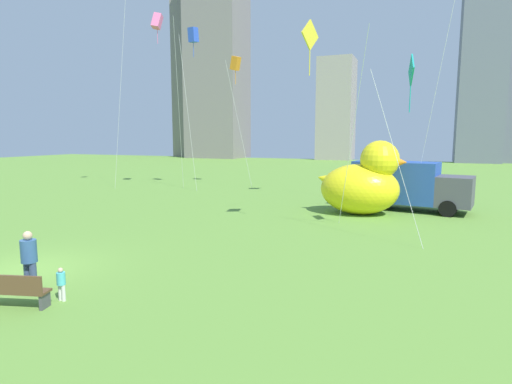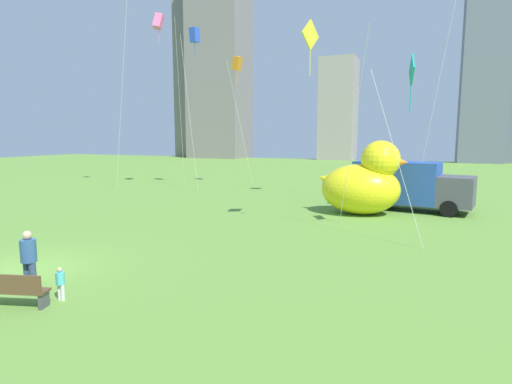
{
  "view_description": "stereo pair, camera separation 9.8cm",
  "coord_description": "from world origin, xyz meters",
  "px_view_note": "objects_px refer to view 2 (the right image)",
  "views": [
    {
      "loc": [
        11.81,
        -9.21,
        4.33
      ],
      "look_at": [
        5.62,
        6.11,
        2.12
      ],
      "focal_mm": 29.12,
      "sensor_mm": 36.0,
      "label": 1
    },
    {
      "loc": [
        11.9,
        -9.17,
        4.33
      ],
      "look_at": [
        5.62,
        6.11,
        2.12
      ],
      "focal_mm": 29.12,
      "sensor_mm": 36.0,
      "label": 2
    }
  ],
  "objects_px": {
    "person_child": "(60,282)",
    "kite_blue": "(195,36)",
    "kite_orange": "(237,64)",
    "park_bench": "(14,290)",
    "kite_teal": "(411,76)",
    "person_adult": "(29,258)",
    "kite_pink": "(159,23)",
    "giant_inflatable_duck": "(364,183)",
    "box_truck": "(409,186)",
    "kite_yellow": "(313,43)"
  },
  "relations": [
    {
      "from": "park_bench",
      "to": "kite_blue",
      "type": "xyz_separation_m",
      "value": [
        -8.01,
        22.81,
        11.77
      ]
    },
    {
      "from": "box_truck",
      "to": "kite_yellow",
      "type": "distance_m",
      "value": 11.09
    },
    {
      "from": "kite_teal",
      "to": "kite_pink",
      "type": "xyz_separation_m",
      "value": [
        -19.12,
        10.04,
        6.37
      ]
    },
    {
      "from": "person_adult",
      "to": "person_child",
      "type": "xyz_separation_m",
      "value": [
        1.34,
        -0.18,
        -0.46
      ]
    },
    {
      "from": "person_child",
      "to": "kite_yellow",
      "type": "height_order",
      "value": "kite_yellow"
    },
    {
      "from": "kite_orange",
      "to": "kite_yellow",
      "type": "bearing_deg",
      "value": -54.37
    },
    {
      "from": "kite_orange",
      "to": "kite_pink",
      "type": "xyz_separation_m",
      "value": [
        -4.83,
        -4.01,
        2.82
      ]
    },
    {
      "from": "park_bench",
      "to": "kite_blue",
      "type": "relative_size",
      "value": 0.13
    },
    {
      "from": "giant_inflatable_duck",
      "to": "kite_blue",
      "type": "height_order",
      "value": "kite_blue"
    },
    {
      "from": "person_adult",
      "to": "box_truck",
      "type": "bearing_deg",
      "value": 62.55
    },
    {
      "from": "kite_orange",
      "to": "kite_teal",
      "type": "height_order",
      "value": "kite_orange"
    },
    {
      "from": "kite_teal",
      "to": "kite_pink",
      "type": "distance_m",
      "value": 22.52
    },
    {
      "from": "giant_inflatable_duck",
      "to": "box_truck",
      "type": "relative_size",
      "value": 0.73
    },
    {
      "from": "box_truck",
      "to": "kite_teal",
      "type": "relative_size",
      "value": 0.9
    },
    {
      "from": "person_child",
      "to": "kite_blue",
      "type": "bearing_deg",
      "value": 111.6
    },
    {
      "from": "giant_inflatable_duck",
      "to": "kite_teal",
      "type": "height_order",
      "value": "kite_teal"
    },
    {
      "from": "giant_inflatable_duck",
      "to": "box_truck",
      "type": "height_order",
      "value": "giant_inflatable_duck"
    },
    {
      "from": "kite_orange",
      "to": "kite_blue",
      "type": "xyz_separation_m",
      "value": [
        -2.49,
        -2.58,
        1.91
      ]
    },
    {
      "from": "kite_orange",
      "to": "kite_teal",
      "type": "relative_size",
      "value": 1.44
    },
    {
      "from": "person_adult",
      "to": "box_truck",
      "type": "xyz_separation_m",
      "value": [
        9.28,
        17.86,
        0.5
      ]
    },
    {
      "from": "kite_orange",
      "to": "person_child",
      "type": "bearing_deg",
      "value": -75.79
    },
    {
      "from": "person_adult",
      "to": "kite_teal",
      "type": "bearing_deg",
      "value": 47.81
    },
    {
      "from": "box_truck",
      "to": "kite_pink",
      "type": "relative_size",
      "value": 0.49
    },
    {
      "from": "park_bench",
      "to": "giant_inflatable_duck",
      "type": "distance_m",
      "value": 17.69
    },
    {
      "from": "person_adult",
      "to": "kite_pink",
      "type": "relative_size",
      "value": 0.12
    },
    {
      "from": "giant_inflatable_duck",
      "to": "kite_yellow",
      "type": "xyz_separation_m",
      "value": [
        -1.58,
        -5.44,
        6.55
      ]
    },
    {
      "from": "person_child",
      "to": "box_truck",
      "type": "xyz_separation_m",
      "value": [
        7.93,
        18.04,
        0.96
      ]
    },
    {
      "from": "giant_inflatable_duck",
      "to": "kite_pink",
      "type": "bearing_deg",
      "value": 163.58
    },
    {
      "from": "giant_inflatable_duck",
      "to": "kite_yellow",
      "type": "relative_size",
      "value": 0.54
    },
    {
      "from": "person_adult",
      "to": "kite_pink",
      "type": "distance_m",
      "value": 25.69
    },
    {
      "from": "park_bench",
      "to": "giant_inflatable_duck",
      "type": "relative_size",
      "value": 0.34
    },
    {
      "from": "person_adult",
      "to": "kite_orange",
      "type": "height_order",
      "value": "kite_orange"
    },
    {
      "from": "person_adult",
      "to": "kite_yellow",
      "type": "height_order",
      "value": "kite_yellow"
    },
    {
      "from": "giant_inflatable_duck",
      "to": "kite_blue",
      "type": "distance_m",
      "value": 18.88
    },
    {
      "from": "person_child",
      "to": "kite_blue",
      "type": "distance_m",
      "value": 26.43
    },
    {
      "from": "box_truck",
      "to": "kite_orange",
      "type": "height_order",
      "value": "kite_orange"
    },
    {
      "from": "kite_yellow",
      "to": "kite_pink",
      "type": "relative_size",
      "value": 0.67
    },
    {
      "from": "box_truck",
      "to": "park_bench",
      "type": "bearing_deg",
      "value": -114.65
    },
    {
      "from": "park_bench",
      "to": "kite_yellow",
      "type": "height_order",
      "value": "kite_yellow"
    },
    {
      "from": "park_bench",
      "to": "kite_yellow",
      "type": "distance_m",
      "value": 14.34
    },
    {
      "from": "box_truck",
      "to": "kite_pink",
      "type": "xyz_separation_m",
      "value": [
        -19.0,
        2.55,
        11.7
      ]
    },
    {
      "from": "park_bench",
      "to": "person_adult",
      "type": "xyz_separation_m",
      "value": [
        -0.63,
        0.97,
        0.48
      ]
    },
    {
      "from": "park_bench",
      "to": "kite_orange",
      "type": "bearing_deg",
      "value": 102.26
    },
    {
      "from": "kite_teal",
      "to": "giant_inflatable_duck",
      "type": "bearing_deg",
      "value": 115.29
    },
    {
      "from": "kite_yellow",
      "to": "kite_orange",
      "type": "bearing_deg",
      "value": 125.63
    },
    {
      "from": "giant_inflatable_duck",
      "to": "box_truck",
      "type": "xyz_separation_m",
      "value": [
        2.29,
        2.37,
        -0.3
      ]
    },
    {
      "from": "box_truck",
      "to": "kite_teal",
      "type": "xyz_separation_m",
      "value": [
        0.13,
        -7.49,
        5.32
      ]
    },
    {
      "from": "giant_inflatable_duck",
      "to": "kite_pink",
      "type": "xyz_separation_m",
      "value": [
        -16.7,
        4.92,
        11.4
      ]
    },
    {
      "from": "park_bench",
      "to": "kite_blue",
      "type": "height_order",
      "value": "kite_blue"
    },
    {
      "from": "kite_teal",
      "to": "kite_pink",
      "type": "bearing_deg",
      "value": 152.3
    }
  ]
}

